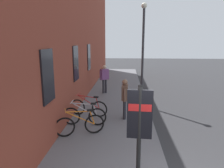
% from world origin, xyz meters
% --- Properties ---
extents(ground, '(60.00, 60.00, 0.00)m').
position_xyz_m(ground, '(6.00, -1.00, 0.00)').
color(ground, '#2D2D30').
extents(sidewalk_pavement, '(24.00, 3.50, 0.12)m').
position_xyz_m(sidewalk_pavement, '(8.00, 1.75, 0.06)').
color(sidewalk_pavement, slate).
rests_on(sidewalk_pavement, ground).
extents(station_facade, '(22.00, 0.65, 8.12)m').
position_xyz_m(station_facade, '(8.99, 3.80, 4.05)').
color(station_facade, brown).
rests_on(station_facade, ground).
extents(bicycle_nearest_sign, '(0.70, 1.69, 0.97)m').
position_xyz_m(bicycle_nearest_sign, '(2.86, 2.76, 0.51)').
color(bicycle_nearest_sign, black).
rests_on(bicycle_nearest_sign, sidewalk_pavement).
extents(bicycle_end_of_row, '(0.48, 1.77, 0.97)m').
position_xyz_m(bicycle_end_of_row, '(3.74, 2.77, 0.51)').
color(bicycle_end_of_row, black).
rests_on(bicycle_end_of_row, sidewalk_pavement).
extents(bicycle_beside_lamp, '(0.55, 1.74, 0.97)m').
position_xyz_m(bicycle_beside_lamp, '(4.78, 2.80, 0.51)').
color(bicycle_beside_lamp, black).
rests_on(bicycle_beside_lamp, sidewalk_pavement).
extents(transit_info_sign, '(0.13, 0.55, 2.40)m').
position_xyz_m(transit_info_sign, '(0.38, 0.86, 1.72)').
color(transit_info_sign, black).
rests_on(transit_info_sign, sidewalk_pavement).
extents(pedestrian_crossing_street, '(0.51, 0.56, 1.79)m').
position_xyz_m(pedestrian_crossing_street, '(8.87, 2.49, 1.21)').
color(pedestrian_crossing_street, '#26262D').
rests_on(pedestrian_crossing_street, sidewalk_pavement).
extents(pedestrian_by_facade, '(0.65, 0.27, 1.73)m').
position_xyz_m(pedestrian_by_facade, '(4.54, 1.19, 1.18)').
color(pedestrian_by_facade, '#26262D').
rests_on(pedestrian_by_facade, sidewalk_pavement).
extents(street_lamp, '(0.28, 0.28, 5.12)m').
position_xyz_m(street_lamp, '(6.77, 0.30, 3.16)').
color(street_lamp, '#333338').
rests_on(street_lamp, sidewalk_pavement).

